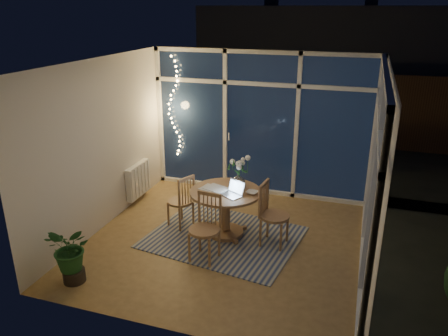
{
  "coord_description": "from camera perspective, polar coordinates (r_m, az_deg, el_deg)",
  "views": [
    {
      "loc": [
        1.74,
        -5.44,
        3.29
      ],
      "look_at": [
        -0.12,
        0.25,
        1.06
      ],
      "focal_mm": 35.0,
      "sensor_mm": 36.0,
      "label": 1
    }
  ],
  "objects": [
    {
      "name": "neighbour_roof",
      "position": [
        14.05,
        12.69,
        15.49
      ],
      "size": [
        7.0,
        3.0,
        2.2
      ],
      "primitive_type": "cube",
      "color": "#2E3137",
      "rests_on": "ground"
    },
    {
      "name": "flower_vase",
      "position": [
        6.58,
        1.88,
        -1.54
      ],
      "size": [
        0.23,
        0.23,
        0.21
      ],
      "primitive_type": "imported",
      "rotation": [
        0.0,
        0.0,
        -0.14
      ],
      "color": "silver",
      "rests_on": "dining_table"
    },
    {
      "name": "garden_fence",
      "position": [
        11.33,
        9.0,
        7.98
      ],
      "size": [
        11.0,
        0.08,
        1.8
      ],
      "primitive_type": "cube",
      "color": "#3A2515",
      "rests_on": "ground"
    },
    {
      "name": "wall_front",
      "position": [
        4.34,
        -7.8,
        -7.13
      ],
      "size": [
        4.0,
        0.04,
        2.6
      ],
      "primitive_type": "cube",
      "color": "silver",
      "rests_on": "floor"
    },
    {
      "name": "dining_table",
      "position": [
        6.61,
        0.21,
        -5.9
      ],
      "size": [
        1.21,
        1.21,
        0.73
      ],
      "primitive_type": "cylinder",
      "rotation": [
        0.0,
        0.0,
        -0.14
      ],
      "color": "#9B6346",
      "rests_on": "floor"
    },
    {
      "name": "window_wall_right",
      "position": [
        5.79,
        19.17,
        -0.88
      ],
      "size": [
        0.1,
        4.0,
        2.6
      ],
      "primitive_type": "cube",
      "color": "white",
      "rests_on": "floor"
    },
    {
      "name": "chair_front",
      "position": [
        5.93,
        -2.61,
        -7.91
      ],
      "size": [
        0.49,
        0.49,
        0.96
      ],
      "primitive_type": "cube",
      "rotation": [
        0.0,
        0.0,
        -0.11
      ],
      "color": "#9B6346",
      "rests_on": "floor"
    },
    {
      "name": "wall_back",
      "position": [
        7.89,
        4.84,
        5.73
      ],
      "size": [
        4.0,
        0.04,
        2.6
      ],
      "primitive_type": "cube",
      "color": "silver",
      "rests_on": "floor"
    },
    {
      "name": "rug",
      "position": [
        6.69,
        -0.06,
        -9.0
      ],
      "size": [
        2.38,
        2.02,
        0.01
      ],
      "primitive_type": "cube",
      "rotation": [
        0.0,
        0.0,
        -0.14
      ],
      "color": "#B9B596",
      "rests_on": "floor"
    },
    {
      "name": "floor",
      "position": [
        6.59,
        0.35,
        -9.55
      ],
      "size": [
        4.0,
        4.0,
        0.0
      ],
      "primitive_type": "plane",
      "color": "olive",
      "rests_on": "ground"
    },
    {
      "name": "chair_right",
      "position": [
        6.33,
        6.65,
        -6.06
      ],
      "size": [
        0.5,
        0.5,
        0.97
      ],
      "primitive_type": "cube",
      "rotation": [
        0.0,
        0.0,
        1.45
      ],
      "color": "#9B6346",
      "rests_on": "floor"
    },
    {
      "name": "phone",
      "position": [
        6.36,
        0.38,
        -3.34
      ],
      "size": [
        0.11,
        0.1,
        0.01
      ],
      "primitive_type": "cube",
      "rotation": [
        0.0,
        0.0,
        -0.52
      ],
      "color": "black",
      "rests_on": "dining_table"
    },
    {
      "name": "wall_right",
      "position": [
        5.8,
        19.56,
        -0.92
      ],
      "size": [
        0.04,
        4.0,
        2.6
      ],
      "primitive_type": "cube",
      "color": "silver",
      "rests_on": "floor"
    },
    {
      "name": "radiator",
      "position": [
        7.88,
        -11.15,
        -1.52
      ],
      "size": [
        0.1,
        0.7,
        0.58
      ],
      "primitive_type": "cube",
      "color": "white",
      "rests_on": "wall_left"
    },
    {
      "name": "window_wall_back",
      "position": [
        7.86,
        4.78,
        5.66
      ],
      "size": [
        4.0,
        0.1,
        2.6
      ],
      "primitive_type": "cube",
      "color": "white",
      "rests_on": "floor"
    },
    {
      "name": "ceiling",
      "position": [
        5.75,
        0.41,
        13.5
      ],
      "size": [
        4.0,
        4.0,
        0.0
      ],
      "primitive_type": "plane",
      "color": "white",
      "rests_on": "wall_back"
    },
    {
      "name": "garden_shrubs",
      "position": [
        9.62,
        2.03,
        3.23
      ],
      "size": [
        0.9,
        0.9,
        0.9
      ],
      "primitive_type": "sphere",
      "color": "#163219",
      "rests_on": "ground"
    },
    {
      "name": "newspapers",
      "position": [
        6.49,
        -1.39,
        -2.76
      ],
      "size": [
        0.37,
        0.3,
        0.02
      ],
      "primitive_type": "cube",
      "rotation": [
        0.0,
        0.0,
        -0.13
      ],
      "color": "silver",
      "rests_on": "dining_table"
    },
    {
      "name": "laptop",
      "position": [
        6.25,
        0.92,
        -2.69
      ],
      "size": [
        0.4,
        0.38,
        0.22
      ],
      "primitive_type": null,
      "rotation": [
        0.0,
        0.0,
        -0.52
      ],
      "color": "silver",
      "rests_on": "dining_table"
    },
    {
      "name": "wall_left",
      "position": [
        6.89,
        -15.68,
        2.84
      ],
      "size": [
        0.04,
        4.0,
        2.6
      ],
      "primitive_type": "cube",
      "color": "silver",
      "rests_on": "floor"
    },
    {
      "name": "bowl",
      "position": [
        6.36,
        3.68,
        -3.24
      ],
      "size": [
        0.17,
        0.17,
        0.04
      ],
      "primitive_type": "imported",
      "rotation": [
        0.0,
        0.0,
        -0.14
      ],
      "color": "white",
      "rests_on": "dining_table"
    },
    {
      "name": "fairy_lights",
      "position": [
        8.26,
        -6.61,
        7.93
      ],
      "size": [
        0.24,
        0.1,
        1.85
      ],
      "primitive_type": null,
      "color": "#FFC366",
      "rests_on": "window_wall_back"
    },
    {
      "name": "potted_plant",
      "position": [
        5.86,
        -19.3,
        -10.68
      ],
      "size": [
        0.68,
        0.64,
        0.76
      ],
      "primitive_type": "imported",
      "rotation": [
        0.0,
        0.0,
        -0.38
      ],
      "color": "#1B4D20",
      "rests_on": "floor"
    },
    {
      "name": "chair_left",
      "position": [
        6.87,
        -5.74,
        -4.21
      ],
      "size": [
        0.55,
        0.55,
        0.89
      ],
      "primitive_type": "cube",
      "rotation": [
        0.0,
        0.0,
        -2.02
      ],
      "color": "#9B6346",
      "rests_on": "floor"
    },
    {
      "name": "garden_patio",
      "position": [
        11.03,
        10.84,
        2.36
      ],
      "size": [
        12.0,
        6.0,
        0.1
      ],
      "primitive_type": "cube",
      "color": "black",
      "rests_on": "ground"
    }
  ]
}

